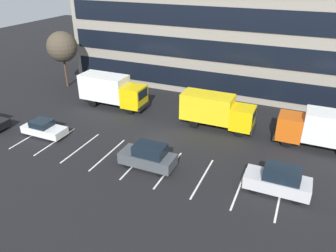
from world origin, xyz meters
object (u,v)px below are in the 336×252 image
Objects in this scene: box_truck_yellow at (112,90)px; bare_tree at (62,47)px; box_truck_yellow_all at (216,110)px; suv_silver at (279,180)px; box_truck_orange at (323,128)px; sedan_white at (44,129)px; suv_charcoal at (148,156)px.

box_truck_yellow is 1.08× the size of bare_tree.
box_truck_yellow_all reaches higher than suv_silver.
bare_tree is (-27.92, 11.73, 4.18)m from suv_silver.
box_truck_orange reaches higher than sedan_white.
suv_silver reaches higher than sedan_white.
suv_charcoal is (-12.36, -8.65, -0.95)m from box_truck_orange.
box_truck_yellow_all is at bearing -2.10° from box_truck_yellow.
suv_silver is 1.07× the size of sedan_white.
suv_silver is at bearing -49.40° from box_truck_yellow_all.
suv_charcoal is at bearing -145.02° from box_truck_orange.
suv_charcoal is at bearing -45.40° from box_truck_yellow.
bare_tree is (-18.18, 12.55, 4.19)m from suv_charcoal.
box_truck_yellow is 1.82× the size of sedan_white.
box_truck_orange is 8.30m from suv_silver.
bare_tree is at bearing 145.38° from suv_charcoal.
box_truck_orange is at bearing -1.09° from box_truck_yellow_all.
suv_charcoal is 9.77m from suv_silver.
sedan_white is at bearing -161.61° from box_truck_orange.
box_truck_yellow is 13.05m from suv_charcoal.
sedan_white is (-23.64, -7.86, -1.20)m from box_truck_orange.
box_truck_yellow_all is 1.71× the size of sedan_white.
box_truck_orange is 9.48m from box_truck_yellow_all.
sedan_white is at bearing -59.62° from bare_tree.
box_truck_orange is 1.64× the size of suv_silver.
sedan_white is 14.35m from bare_tree.
suv_silver is 30.57m from bare_tree.
box_truck_yellow is 12.02m from box_truck_yellow_all.
box_truck_yellow_all reaches higher than sedan_white.
box_truck_orange is 24.94m from sedan_white.
box_truck_yellow is at bearing 134.60° from suv_charcoal.
box_truck_yellow is 10.13m from bare_tree.
suv_silver is at bearing -22.78° from bare_tree.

